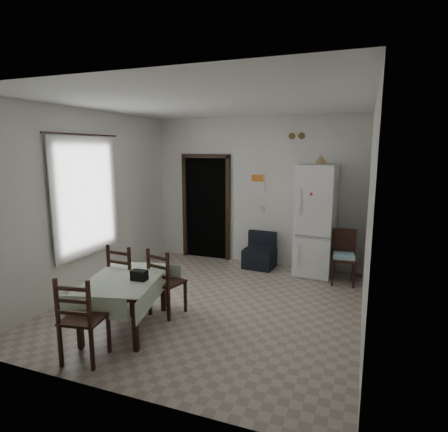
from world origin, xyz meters
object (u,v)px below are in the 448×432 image
Objects in this scene: dining_table at (126,303)px; dining_chair_far_left at (128,276)px; navy_seat at (260,251)px; dining_chair_near_head at (84,317)px; corner_chair at (344,257)px; dining_chair_far_right at (167,281)px; fridge at (316,220)px.

dining_table is 1.32× the size of dining_chair_far_left.
dining_chair_near_head is (-0.91, -3.81, 0.15)m from navy_seat.
corner_chair is 0.94× the size of dining_chair_near_head.
navy_seat is 3.92m from dining_chair_near_head.
dining_chair_far_right is 1.38m from dining_chair_near_head.
dining_chair_far_right is at bearing -169.64° from dining_chair_far_left.
corner_chair is 3.56m from dining_chair_far_left.
dining_table is 0.59m from dining_chair_far_left.
navy_seat is at bearing -92.00° from dining_chair_far_right.
dining_chair_far_left is (-2.29, -2.53, -0.52)m from fridge.
dining_table is 0.82m from dining_chair_near_head.
dining_chair_far_right is (0.30, 0.55, 0.14)m from dining_table.
fridge is at bearing -111.72° from dining_chair_far_right.
navy_seat is at bearing 162.45° from corner_chair.
navy_seat is 2.55m from dining_chair_far_right.
dining_chair_far_right is at bearing -141.57° from corner_chair.
dining_table is at bearing -102.92° from navy_seat.
dining_chair_far_right is at bearing 47.87° from dining_table.
dining_chair_far_right is (-0.65, -2.46, 0.13)m from navy_seat.
dining_table is at bearing 124.71° from dining_chair_far_left.
dining_chair_far_left is (-1.24, -2.53, 0.15)m from navy_seat.
navy_seat is 0.72× the size of dining_chair_far_right.
dining_chair_far_left is (-0.29, 0.48, 0.16)m from dining_table.
dining_chair_far_left is at bearing 107.49° from dining_table.
dining_table is at bearing -138.53° from corner_chair.
dining_chair_near_head is at bearing -100.81° from dining_table.
dining_chair_near_head is (-1.95, -3.81, -0.51)m from fridge.
dining_chair_near_head is (-2.48, -3.46, 0.03)m from corner_chair.
fridge is 3.03m from dining_chair_far_right.
fridge reaches higher than corner_chair.
navy_seat is 1.61m from corner_chair.
fridge is 1.56× the size of dining_table.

